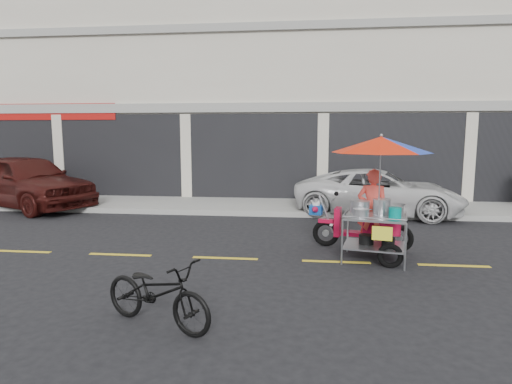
# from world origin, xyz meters

# --- Properties ---
(ground) EXTENTS (90.00, 90.00, 0.00)m
(ground) POSITION_xyz_m (0.00, 0.00, 0.00)
(ground) COLOR black
(sidewalk) EXTENTS (45.00, 3.00, 0.15)m
(sidewalk) POSITION_xyz_m (0.00, 5.50, 0.07)
(sidewalk) COLOR gray
(sidewalk) RESTS_ON ground
(shophouse_block) EXTENTS (36.00, 8.11, 10.40)m
(shophouse_block) POSITION_xyz_m (2.82, 10.59, 4.24)
(shophouse_block) COLOR beige
(shophouse_block) RESTS_ON ground
(centerline) EXTENTS (42.00, 0.10, 0.01)m
(centerline) POSITION_xyz_m (0.00, 0.00, 0.00)
(centerline) COLOR gold
(centerline) RESTS_ON ground
(maroon_sedan) EXTENTS (5.23, 3.79, 1.66)m
(maroon_sedan) POSITION_xyz_m (-8.99, 4.58, 0.83)
(maroon_sedan) COLOR #380F0D
(maroon_sedan) RESTS_ON ground
(white_pickup) EXTENTS (4.89, 2.89, 1.27)m
(white_pickup) POSITION_xyz_m (1.49, 4.70, 0.64)
(white_pickup) COLOR silver
(white_pickup) RESTS_ON ground
(near_bicycle) EXTENTS (1.66, 1.14, 0.83)m
(near_bicycle) POSITION_xyz_m (-2.28, -2.82, 0.41)
(near_bicycle) COLOR black
(near_bicycle) RESTS_ON ground
(food_vendor_rig) EXTENTS (2.24, 2.12, 2.27)m
(food_vendor_rig) POSITION_xyz_m (0.71, 0.46, 1.42)
(food_vendor_rig) COLOR black
(food_vendor_rig) RESTS_ON ground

